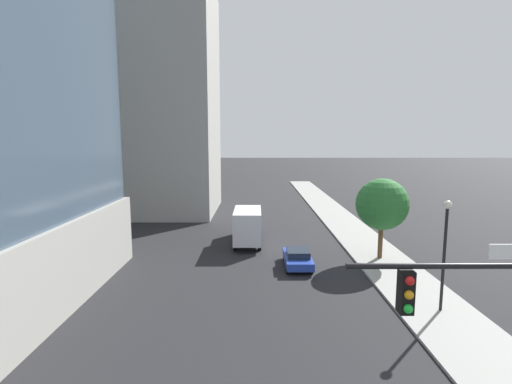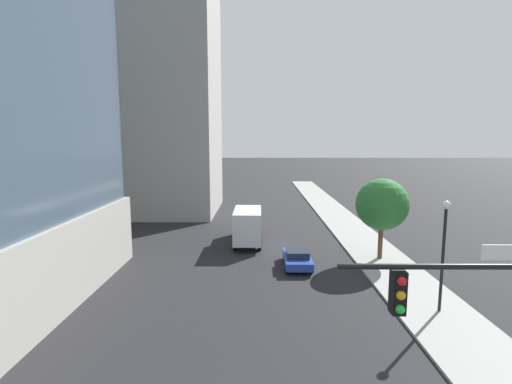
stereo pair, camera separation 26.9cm
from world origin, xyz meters
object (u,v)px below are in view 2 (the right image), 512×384
at_px(traffic_light_pole, 505,329).
at_px(box_truck, 248,224).
at_px(car_blue, 297,258).
at_px(construction_building, 155,75).
at_px(street_lamp, 444,240).
at_px(street_tree, 382,205).

relative_size(traffic_light_pole, box_truck, 0.95).
bearing_deg(traffic_light_pole, car_blue, 99.34).
height_order(construction_building, street_lamp, construction_building).
xyz_separation_m(construction_building, box_truck, (12.24, -15.92, -15.80)).
xyz_separation_m(street_tree, car_blue, (-6.67, -1.67, -3.73)).
relative_size(construction_building, car_blue, 9.52).
distance_m(traffic_light_pole, box_truck, 26.06).
bearing_deg(street_tree, construction_building, 137.81).
bearing_deg(street_tree, traffic_light_pole, -100.15).
bearing_deg(car_blue, traffic_light_pole, -80.66).
relative_size(street_tree, box_truck, 0.87).
bearing_deg(street_lamp, car_blue, 132.61).
bearing_deg(traffic_light_pole, street_tree, 79.85).
xyz_separation_m(construction_building, traffic_light_pole, (19.14, -40.86, -12.75)).
relative_size(construction_building, box_truck, 5.60).
xyz_separation_m(street_lamp, box_truck, (-10.82, 13.97, -2.28)).
height_order(street_tree, car_blue, street_tree).
height_order(construction_building, street_tree, construction_building).
bearing_deg(box_truck, street_lamp, -52.23).
bearing_deg(construction_building, street_tree, -42.19).
height_order(traffic_light_pole, car_blue, traffic_light_pole).
distance_m(street_lamp, box_truck, 17.81).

